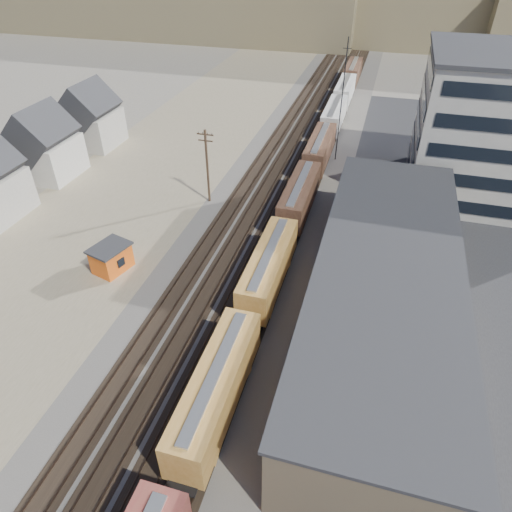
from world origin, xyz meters
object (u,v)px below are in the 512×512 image
(utility_pole_north, at_px, (207,165))
(parked_car_blue, at_px, (466,179))
(freight_train, at_px, (310,170))
(maintenance_shed, at_px, (111,258))

(utility_pole_north, bearing_deg, parked_car_blue, 24.22)
(freight_train, height_order, utility_pole_north, utility_pole_north)
(maintenance_shed, xyz_separation_m, parked_car_blue, (38.50, 32.16, -0.84))
(parked_car_blue, bearing_deg, freight_train, 153.01)
(freight_train, relative_size, maintenance_shed, 24.89)
(freight_train, xyz_separation_m, utility_pole_north, (-12.30, -7.36, 2.50))
(freight_train, height_order, parked_car_blue, freight_train)
(utility_pole_north, relative_size, maintenance_shed, 2.08)
(freight_train, bearing_deg, utility_pole_north, -149.11)
(utility_pole_north, bearing_deg, maintenance_shed, -105.62)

